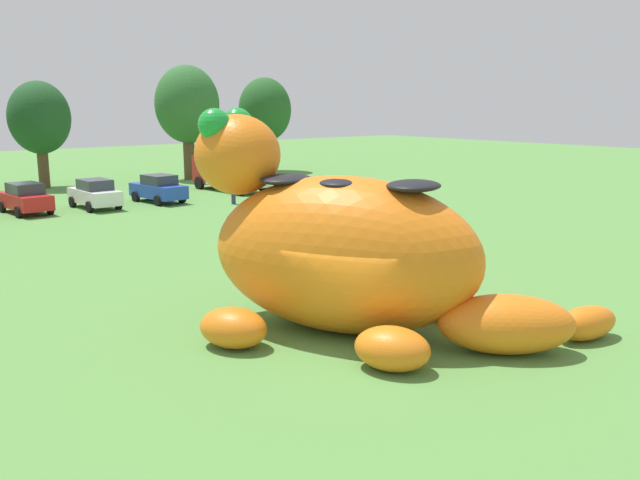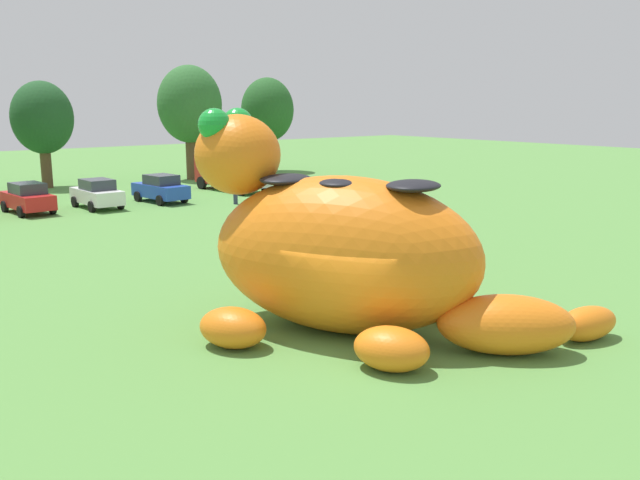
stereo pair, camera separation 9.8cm
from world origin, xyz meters
TOP-DOWN VIEW (x-y plane):
  - ground_plane at (0.00, 0.00)m, footprint 160.00×160.00m
  - giant_inflatable_creature at (0.87, 1.21)m, footprint 9.49×9.98m
  - car_red at (-0.19, 27.09)m, footprint 2.18×4.22m
  - car_white at (3.49, 26.44)m, footprint 2.04×4.15m
  - car_blue at (7.47, 26.36)m, footprint 2.30×4.27m
  - box_truck at (13.77, 28.11)m, footprint 2.76×6.54m
  - tree_centre_left at (4.18, 38.13)m, footprint 4.28×4.28m
  - tree_centre at (15.04, 36.55)m, footprint 5.06×5.06m
  - tree_centre_right at (23.34, 37.87)m, footprint 4.64×4.64m
  - spectator_near_inflatable at (5.14, 6.70)m, footprint 0.38×0.26m
  - spectator_by_cars at (10.67, 22.81)m, footprint 0.38×0.26m

SIDE VIEW (x-z plane):
  - ground_plane at x=0.00m, z-range 0.00..0.00m
  - spectator_near_inflatable at x=5.14m, z-range 0.00..1.71m
  - spectator_by_cars at x=10.67m, z-range 0.00..1.71m
  - car_red at x=-0.19m, z-range 0.00..1.72m
  - car_white at x=3.49m, z-range 0.00..1.72m
  - car_blue at x=7.47m, z-range 0.00..1.72m
  - box_truck at x=13.77m, z-range 0.13..3.08m
  - giant_inflatable_creature at x=0.87m, z-range -0.80..5.14m
  - tree_centre_left at x=4.18m, z-range 1.17..8.77m
  - tree_centre_right at x=23.34m, z-range 1.27..9.50m
  - tree_centre at x=15.04m, z-range 1.38..10.36m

